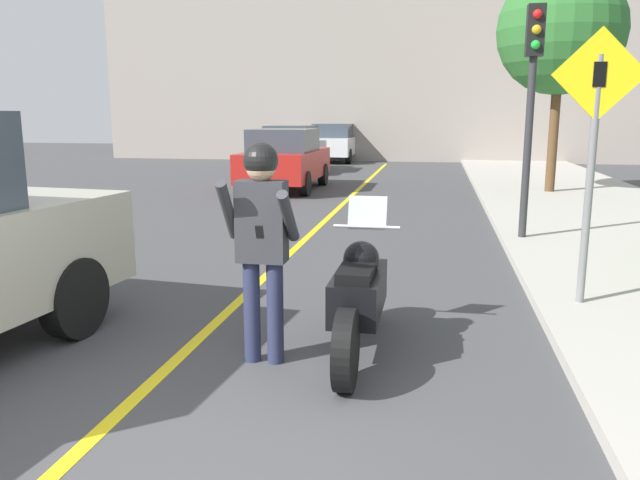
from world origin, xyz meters
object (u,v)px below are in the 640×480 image
crossing_sign (593,142)px  street_tree (561,31)px  parked_car_grey (292,148)px  parked_car_red (285,159)px  person_biker (262,229)px  traffic_light (532,78)px  parked_car_white (334,142)px  motorcycle (359,296)px

crossing_sign → street_tree: size_ratio=0.50×
parked_car_grey → parked_car_red: bearing=-79.0°
person_biker → traffic_light: traffic_light is taller
crossing_sign → parked_car_white: 22.03m
parked_car_grey → crossing_sign: bearing=-66.9°
person_biker → parked_car_grey: person_biker is taller
motorcycle → parked_car_red: (-3.51, 11.74, 0.35)m
motorcycle → traffic_light: traffic_light is taller
crossing_sign → motorcycle: bearing=-144.6°
motorcycle → parked_car_grey: parked_car_grey is taller
motorcycle → parked_car_grey: 17.97m
person_biker → parked_car_grey: size_ratio=0.44×
street_tree → parked_car_grey: (-8.13, 5.66, -3.22)m
person_biker → street_tree: 13.14m
person_biker → crossing_sign: (2.91, 1.89, 0.64)m
street_tree → parked_car_white: 13.65m
parked_car_grey → parked_car_white: size_ratio=1.00×
street_tree → parked_car_red: bearing=179.7°
street_tree → parked_car_grey: 10.41m
parked_car_white → crossing_sign: bearing=-74.0°
crossing_sign → parked_car_grey: (-6.76, 15.83, -0.93)m
motorcycle → person_biker: (-0.76, -0.36, 0.64)m
street_tree → parked_car_white: street_tree is taller
motorcycle → traffic_light: bearing=68.5°
traffic_light → parked_car_grey: 14.02m
motorcycle → street_tree: bearing=73.2°
traffic_light → parked_car_grey: (-6.63, 12.23, -1.75)m
person_biker → parked_car_red: (-2.75, 12.11, -0.29)m
motorcycle → person_biker: 1.05m
parked_car_red → traffic_light: bearing=-50.0°
motorcycle → traffic_light: (2.02, 5.14, 2.10)m
parked_car_white → street_tree: bearing=-55.9°
crossing_sign → parked_car_white: (-6.07, 21.16, -0.93)m
person_biker → motorcycle: bearing=25.6°
person_biker → parked_car_white: 23.27m
parked_car_red → parked_car_white: 10.95m
crossing_sign → person_biker: bearing=-147.0°
person_biker → crossing_sign: size_ratio=0.66×
motorcycle → parked_car_grey: bearing=104.9°
motorcycle → person_biker: size_ratio=1.19×
motorcycle → traffic_light: size_ratio=0.61×
traffic_light → parked_car_red: 8.79m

